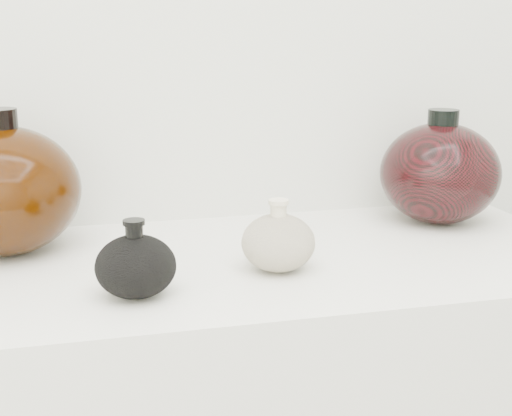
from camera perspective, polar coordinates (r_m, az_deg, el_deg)
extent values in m
cube|color=silver|center=(1.11, -3.10, -4.91)|extent=(1.20, 0.50, 0.03)
ellipsoid|color=black|center=(0.96, -9.60, -4.63)|extent=(0.13, 0.13, 0.08)
cylinder|color=black|center=(0.94, -9.72, -1.86)|extent=(0.03, 0.03, 0.03)
cylinder|color=black|center=(0.94, -9.75, -1.13)|extent=(0.03, 0.03, 0.01)
ellipsoid|color=beige|center=(1.04, 1.79, -2.79)|extent=(0.13, 0.13, 0.08)
cylinder|color=beige|center=(1.03, 1.82, -0.20)|extent=(0.03, 0.03, 0.03)
cylinder|color=beige|center=(1.03, 1.82, 0.49)|extent=(0.04, 0.04, 0.01)
ellipsoid|color=black|center=(1.18, -19.55, 1.31)|extent=(0.31, 0.31, 0.20)
ellipsoid|color=black|center=(1.33, 14.49, 2.70)|extent=(0.22, 0.22, 0.18)
cylinder|color=black|center=(1.32, 14.75, 6.89)|extent=(0.06, 0.06, 0.03)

